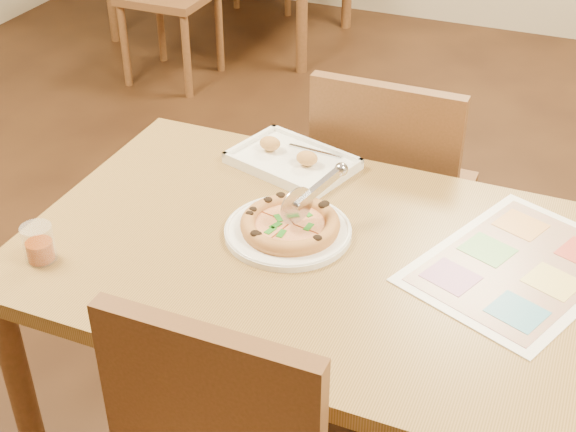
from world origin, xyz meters
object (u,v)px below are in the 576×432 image
at_px(pizza_cutter, 311,194).
at_px(pizza, 290,224).
at_px(dining_table, 315,279).
at_px(plate, 288,231).
at_px(appetizer_tray, 292,161).
at_px(chair_far, 390,179).
at_px(menu, 519,266).
at_px(glass_tumbler, 39,245).

bearing_deg(pizza_cutter, pizza, 170.62).
relative_size(dining_table, plate, 4.49).
bearing_deg(plate, appetizer_tray, 110.95).
bearing_deg(pizza_cutter, chair_far, 24.54).
distance_m(plate, menu, 0.51).
bearing_deg(chair_far, pizza, 82.56).
bearing_deg(dining_table, glass_tumbler, -153.60).
relative_size(appetizer_tray, glass_tumbler, 4.14).
bearing_deg(pizza_cutter, glass_tumbler, 153.37).
relative_size(pizza, glass_tumbler, 2.67).
bearing_deg(glass_tumbler, chair_far, 58.27).
xyz_separation_m(pizza, menu, (0.50, 0.08, -0.02)).
bearing_deg(menu, pizza, -171.18).
bearing_deg(dining_table, pizza_cutter, 119.70).
bearing_deg(dining_table, menu, 14.22).
bearing_deg(menu, chair_far, 130.79).
relative_size(dining_table, menu, 2.71).
bearing_deg(pizza_cutter, plate, 168.33).
xyz_separation_m(chair_far, plate, (-0.08, -0.57, 0.16)).
relative_size(plate, menu, 0.60).
xyz_separation_m(chair_far, glass_tumbler, (-0.54, -0.87, 0.19)).
bearing_deg(appetizer_tray, dining_table, -59.22).
bearing_deg(glass_tumbler, plate, 32.79).
distance_m(plate, pizza_cutter, 0.10).
xyz_separation_m(pizza_cutter, appetizer_tray, (-0.15, 0.25, -0.08)).
xyz_separation_m(chair_far, pizza, (-0.07, -0.57, 0.18)).
bearing_deg(chair_far, dining_table, 90.00).
bearing_deg(appetizer_tray, plate, -69.05).
bearing_deg(appetizer_tray, pizza, -68.16).
relative_size(chair_far, appetizer_tray, 1.34).
relative_size(pizza, pizza_cutter, 1.41).
height_order(dining_table, appetizer_tray, appetizer_tray).
height_order(dining_table, pizza, pizza).
bearing_deg(pizza, dining_table, -22.09).
distance_m(chair_far, plate, 0.60).
bearing_deg(appetizer_tray, chair_far, 55.76).
bearing_deg(chair_far, glass_tumbler, 58.27).
relative_size(pizza_cutter, menu, 0.34).
xyz_separation_m(appetizer_tray, menu, (0.62, -0.21, -0.01)).
height_order(chair_far, pizza_cutter, chair_far).
bearing_deg(chair_far, appetizer_tray, 55.76).
height_order(pizza, glass_tumbler, glass_tumbler).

